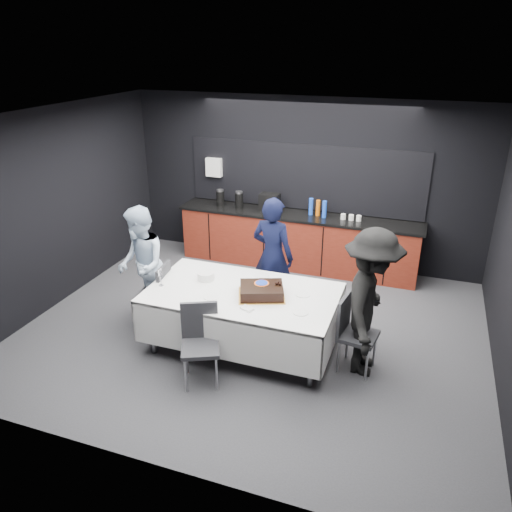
# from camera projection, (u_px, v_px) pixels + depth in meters

# --- Properties ---
(ground) EXTENTS (6.00, 6.00, 0.00)m
(ground) POSITION_uv_depth(u_px,v_px,m) (254.00, 330.00, 6.76)
(ground) COLOR #3F3F43
(ground) RESTS_ON ground
(room_shell) EXTENTS (6.04, 5.04, 2.82)m
(room_shell) POSITION_uv_depth(u_px,v_px,m) (253.00, 198.00, 6.01)
(room_shell) COLOR white
(room_shell) RESTS_ON ground
(kitchenette) EXTENTS (4.10, 0.64, 2.05)m
(kitchenette) POSITION_uv_depth(u_px,v_px,m) (297.00, 236.00, 8.46)
(kitchenette) COLOR #5E1A0E
(kitchenette) RESTS_ON ground
(party_table) EXTENTS (2.32, 1.32, 0.78)m
(party_table) POSITION_uv_depth(u_px,v_px,m) (243.00, 302.00, 6.16)
(party_table) COLOR #99999E
(party_table) RESTS_ON ground
(cake_assembly) EXTENTS (0.67, 0.62, 0.17)m
(cake_assembly) POSITION_uv_depth(u_px,v_px,m) (262.00, 291.00, 5.98)
(cake_assembly) COLOR gold
(cake_assembly) RESTS_ON party_table
(plate_stack) EXTENTS (0.22, 0.22, 0.10)m
(plate_stack) POSITION_uv_depth(u_px,v_px,m) (206.00, 276.00, 6.39)
(plate_stack) COLOR white
(plate_stack) RESTS_ON party_table
(loose_plate_near) EXTENTS (0.19, 0.19, 0.01)m
(loose_plate_near) POSITION_uv_depth(u_px,v_px,m) (211.00, 297.00, 5.97)
(loose_plate_near) COLOR white
(loose_plate_near) RESTS_ON party_table
(loose_plate_right_a) EXTENTS (0.18, 0.18, 0.01)m
(loose_plate_right_a) POSITION_uv_depth(u_px,v_px,m) (303.00, 294.00, 6.03)
(loose_plate_right_a) COLOR white
(loose_plate_right_a) RESTS_ON party_table
(loose_plate_right_b) EXTENTS (0.19, 0.19, 0.01)m
(loose_plate_right_b) POSITION_uv_depth(u_px,v_px,m) (301.00, 312.00, 5.64)
(loose_plate_right_b) COLOR white
(loose_plate_right_b) RESTS_ON party_table
(loose_plate_far) EXTENTS (0.20, 0.20, 0.01)m
(loose_plate_far) POSITION_uv_depth(u_px,v_px,m) (262.00, 275.00, 6.52)
(loose_plate_far) COLOR white
(loose_plate_far) RESTS_ON party_table
(fork_pile) EXTENTS (0.17, 0.14, 0.02)m
(fork_pile) POSITION_uv_depth(u_px,v_px,m) (247.00, 308.00, 5.70)
(fork_pile) COLOR white
(fork_pile) RESTS_ON party_table
(champagne_flute) EXTENTS (0.06, 0.06, 0.22)m
(champagne_flute) POSITION_uv_depth(u_px,v_px,m) (160.00, 274.00, 6.19)
(champagne_flute) COLOR white
(champagne_flute) RESTS_ON party_table
(chair_left) EXTENTS (0.47, 0.47, 0.92)m
(chair_left) POSITION_uv_depth(u_px,v_px,m) (157.00, 292.00, 6.63)
(chair_left) COLOR #2B2C30
(chair_left) RESTS_ON ground
(chair_right) EXTENTS (0.48, 0.48, 0.92)m
(chair_right) POSITION_uv_depth(u_px,v_px,m) (352.00, 328.00, 5.80)
(chair_right) COLOR #2B2C30
(chair_right) RESTS_ON ground
(chair_near) EXTENTS (0.56, 0.56, 0.92)m
(chair_near) POSITION_uv_depth(u_px,v_px,m) (200.00, 338.00, 5.61)
(chair_near) COLOR #2B2C30
(chair_near) RESTS_ON ground
(person_center) EXTENTS (0.69, 0.52, 1.70)m
(person_center) POSITION_uv_depth(u_px,v_px,m) (273.00, 256.00, 6.92)
(person_center) COLOR black
(person_center) RESTS_ON ground
(person_left) EXTENTS (0.97, 1.00, 1.63)m
(person_left) POSITION_uv_depth(u_px,v_px,m) (141.00, 265.00, 6.72)
(person_left) COLOR silver
(person_left) RESTS_ON ground
(person_right) EXTENTS (0.68, 1.16, 1.77)m
(person_right) POSITION_uv_depth(u_px,v_px,m) (370.00, 303.00, 5.62)
(person_right) COLOR black
(person_right) RESTS_ON ground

